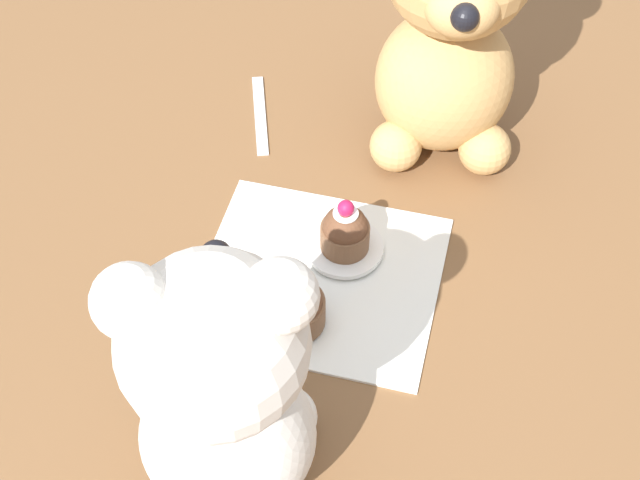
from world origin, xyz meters
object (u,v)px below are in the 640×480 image
at_px(teddy_bear_tan, 452,28).
at_px(teaspoon, 260,114).
at_px(cupcake_near_cream_bear, 295,305).
at_px(cupcake_near_tan_bear, 345,231).
at_px(teddy_bear_cream, 222,390).
at_px(saucer_plate, 345,247).

relative_size(teddy_bear_tan, teaspoon, 2.34).
relative_size(cupcake_near_cream_bear, cupcake_near_tan_bear, 1.13).
xyz_separation_m(teddy_bear_cream, saucer_plate, (-0.03, -0.24, -0.12)).
relative_size(teddy_bear_cream, teaspoon, 2.15).
xyz_separation_m(saucer_plate, cupcake_near_tan_bear, (0.00, 0.00, 0.02)).
height_order(teddy_bear_tan, cupcake_near_tan_bear, teddy_bear_tan).
bearing_deg(saucer_plate, cupcake_near_cream_bear, 75.35).
relative_size(saucer_plate, teaspoon, 0.60).
height_order(teddy_bear_cream, cupcake_near_tan_bear, teddy_bear_cream).
xyz_separation_m(cupcake_near_tan_bear, teaspoon, (0.13, -0.16, -0.03)).
xyz_separation_m(teddy_bear_tan, saucer_plate, (0.06, 0.17, -0.14)).
bearing_deg(teaspoon, cupcake_near_tan_bear, -160.57).
height_order(cupcake_near_cream_bear, saucer_plate, cupcake_near_cream_bear).
bearing_deg(teaspoon, cupcake_near_cream_bear, -176.31).
bearing_deg(cupcake_near_tan_bear, teddy_bear_cream, 82.49).
xyz_separation_m(teddy_bear_cream, cupcake_near_cream_bear, (-0.01, -0.15, -0.10)).
bearing_deg(cupcake_near_cream_bear, teddy_bear_cream, 86.93).
distance_m(cupcake_near_tan_bear, teaspoon, 0.21).
height_order(saucer_plate, teaspoon, saucer_plate).
bearing_deg(cupcake_near_cream_bear, cupcake_near_tan_bear, -104.65).
distance_m(saucer_plate, teaspoon, 0.21).
distance_m(teddy_bear_tan, cupcake_near_tan_bear, 0.22).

